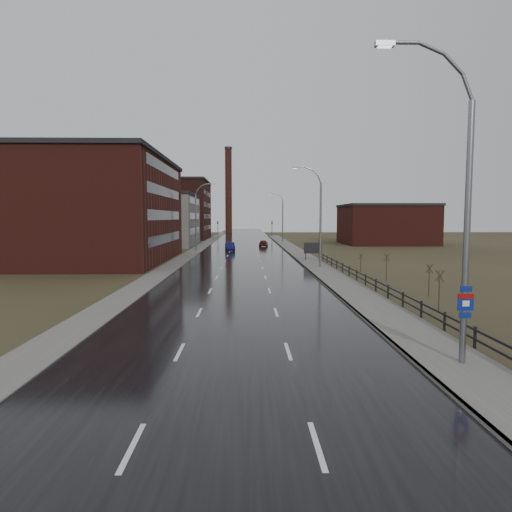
{
  "coord_description": "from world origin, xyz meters",
  "views": [
    {
      "loc": [
        0.55,
        -14.91,
        5.74
      ],
      "look_at": [
        1.2,
        17.23,
        3.0
      ],
      "focal_mm": 32.0,
      "sensor_mm": 36.0,
      "label": 1
    }
  ],
  "objects_px": {
    "streetlight_main": "(459,209)",
    "car_near": "(230,247)",
    "billboard": "(313,249)",
    "car_far": "(263,243)"
  },
  "relations": [
    {
      "from": "streetlight_main",
      "to": "car_near",
      "type": "height_order",
      "value": "streetlight_main"
    },
    {
      "from": "streetlight_main",
      "to": "car_near",
      "type": "xyz_separation_m",
      "value": [
        -10.79,
        60.36,
        -5.35
      ]
    },
    {
      "from": "billboard",
      "to": "car_far",
      "type": "xyz_separation_m",
      "value": [
        -5.31,
        29.55,
        -1.03
      ]
    },
    {
      "from": "streetlight_main",
      "to": "billboard",
      "type": "relative_size",
      "value": 4.91
    },
    {
      "from": "car_far",
      "to": "streetlight_main",
      "type": "bearing_deg",
      "value": 101.34
    },
    {
      "from": "billboard",
      "to": "car_near",
      "type": "distance_m",
      "value": 21.72
    },
    {
      "from": "streetlight_main",
      "to": "car_near",
      "type": "distance_m",
      "value": 61.55
    },
    {
      "from": "billboard",
      "to": "car_far",
      "type": "relative_size",
      "value": 0.64
    },
    {
      "from": "car_near",
      "to": "billboard",
      "type": "bearing_deg",
      "value": -64.24
    },
    {
      "from": "car_near",
      "to": "car_far",
      "type": "distance_m",
      "value": 12.67
    }
  ]
}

